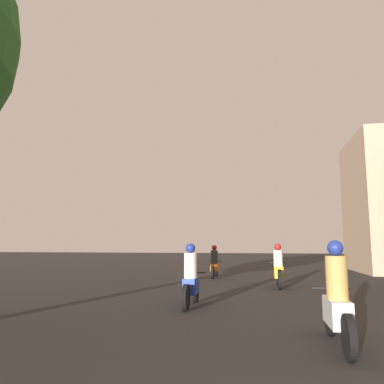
% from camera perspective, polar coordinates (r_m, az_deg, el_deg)
% --- Properties ---
extents(motorcycle_white, '(0.60, 2.02, 1.60)m').
position_cam_1_polar(motorcycle_white, '(6.36, 21.26, -15.57)').
color(motorcycle_white, black).
rests_on(motorcycle_white, ground_plane).
extents(motorcycle_blue, '(0.60, 1.92, 1.55)m').
position_cam_1_polar(motorcycle_blue, '(9.54, -0.17, -13.36)').
color(motorcycle_blue, black).
rests_on(motorcycle_blue, ground_plane).
extents(motorcycle_yellow, '(0.60, 2.09, 1.54)m').
position_cam_1_polar(motorcycle_yellow, '(13.95, 13.03, -11.45)').
color(motorcycle_yellow, black).
rests_on(motorcycle_yellow, ground_plane).
extents(motorcycle_orange, '(0.60, 2.07, 1.47)m').
position_cam_1_polar(motorcycle_orange, '(17.51, 3.45, -10.93)').
color(motorcycle_orange, black).
rests_on(motorcycle_orange, ground_plane).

